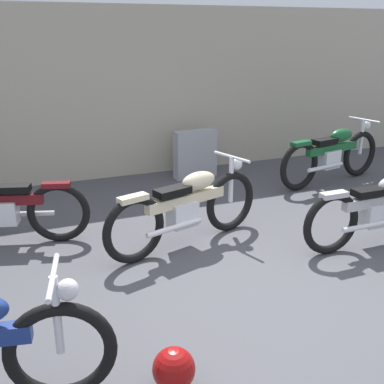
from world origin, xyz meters
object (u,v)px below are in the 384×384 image
(motorcycle_cream, at_px, (187,207))
(helmet, at_px, (174,369))
(motorcycle_silver, at_px, (380,208))
(stone_marker, at_px, (195,154))
(motorcycle_green, at_px, (332,154))

(motorcycle_cream, bearing_deg, helmet, -130.53)
(motorcycle_silver, bearing_deg, stone_marker, 105.97)
(motorcycle_silver, bearing_deg, helmet, -156.37)
(helmet, height_order, motorcycle_cream, motorcycle_cream)
(stone_marker, xyz_separation_m, helmet, (-2.04, -4.52, -0.25))
(helmet, xyz_separation_m, motorcycle_cream, (0.94, 2.11, 0.31))
(helmet, relative_size, motorcycle_cream, 0.15)
(helmet, distance_m, motorcycle_cream, 2.33)
(stone_marker, height_order, motorcycle_silver, motorcycle_silver)
(motorcycle_cream, relative_size, motorcycle_green, 0.96)
(motorcycle_silver, height_order, motorcycle_green, motorcycle_green)
(helmet, distance_m, motorcycle_silver, 3.25)
(motorcycle_cream, relative_size, motorcycle_silver, 1.02)
(helmet, bearing_deg, stone_marker, 65.66)
(motorcycle_green, bearing_deg, motorcycle_cream, -167.36)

